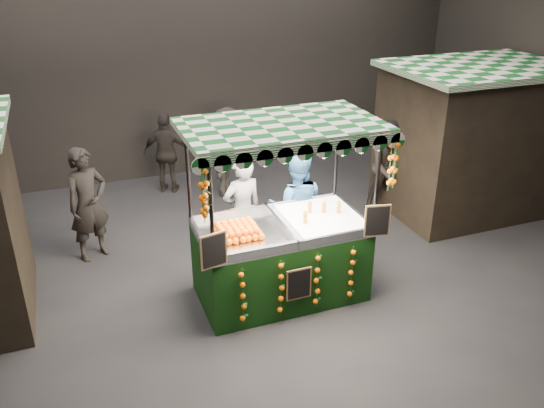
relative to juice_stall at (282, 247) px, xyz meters
name	(u,v)px	position (x,y,z in m)	size (l,w,h in m)	color
ground	(267,297)	(-0.20, 0.03, -0.76)	(12.00, 12.00, 0.00)	black
market_hall	(266,46)	(-0.20, 0.03, 2.62)	(12.10, 10.10, 5.05)	black
neighbour_stall_right	(471,139)	(4.20, 1.53, 0.54)	(3.00, 2.20, 2.60)	black
juice_stall	(282,247)	(0.00, 0.00, 0.00)	(2.54, 1.50, 2.46)	black
vendor_grey	(242,211)	(-0.21, 1.08, 0.08)	(0.66, 0.48, 1.68)	gray
vendor_blue	(296,208)	(0.55, 0.83, 0.11)	(1.03, 0.93, 1.75)	#2A5789
shopper_0	(88,204)	(-2.32, 2.04, 0.12)	(0.77, 0.66, 1.77)	black
shopper_1	(390,167)	(2.76, 1.83, 0.09)	(0.90, 0.74, 1.71)	#282320
shopper_2	(167,153)	(-0.73, 4.14, 0.02)	(1.00, 0.72, 1.57)	#292421
shopper_3	(228,153)	(0.30, 3.54, 0.10)	(1.19, 1.27, 1.72)	black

